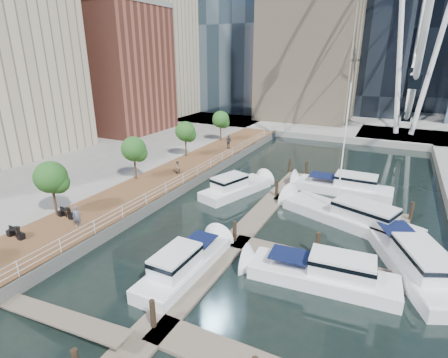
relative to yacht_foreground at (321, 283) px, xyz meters
name	(u,v)px	position (x,y,z in m)	size (l,w,h in m)	color
ground	(134,291)	(-10.00, -5.85, 0.00)	(520.00, 520.00, 0.00)	black
boardwalk	(160,184)	(-19.00, 9.15, 0.50)	(6.00, 60.00, 1.00)	brown
seawall	(184,188)	(-16.00, 9.15, 0.50)	(0.25, 60.00, 1.00)	#595954
land_inland	(3,154)	(-46.00, 9.15, 0.50)	(48.00, 90.00, 1.00)	gray
land_far	(354,100)	(-10.00, 96.15, 0.50)	(200.00, 114.00, 1.00)	gray
pier	(403,137)	(4.00, 46.15, 0.50)	(14.00, 12.00, 1.00)	gray
railing	(183,179)	(-16.10, 9.15, 1.52)	(0.10, 60.00, 1.05)	white
floating_docks	(306,240)	(-2.04, 4.13, 0.49)	(16.00, 34.00, 2.60)	#6D6051
midrise_condos	(70,56)	(-43.57, 20.97, 13.42)	(19.00, 67.00, 28.00)	#BCAD8E
street_trees	(134,149)	(-21.40, 8.15, 4.29)	(2.60, 42.60, 4.60)	#3F2B1C
yacht_foreground	(321,283)	(0.00, 0.00, 0.00)	(2.65, 9.87, 2.15)	white
pedestrian_near	(77,217)	(-18.07, -2.66, 1.87)	(0.63, 0.42, 1.74)	#535A6F
pedestrian_mid	(177,167)	(-18.41, 11.57, 1.77)	(0.75, 0.58, 1.54)	#846C5B
pedestrian_far	(229,142)	(-18.13, 24.19, 1.99)	(1.16, 0.48, 1.98)	#31383D
moored_yachts	(330,230)	(-0.86, 7.55, 0.00)	(22.61, 34.16, 11.50)	white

